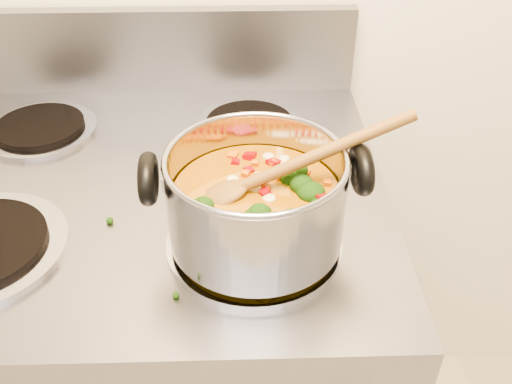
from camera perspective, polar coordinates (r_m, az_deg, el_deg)
electric_range at (r=1.23m, az=-9.36°, el=-16.28°), size 0.78×0.70×1.08m
stockpot at (r=0.72m, az=-0.03°, el=-0.90°), size 0.29×0.23×0.14m
wooden_spoon at (r=0.70m, az=1.43°, el=1.73°), size 0.29×0.08×0.11m
cooktop_crumbs at (r=0.75m, az=2.80°, el=-6.35°), size 0.15×0.38×0.01m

